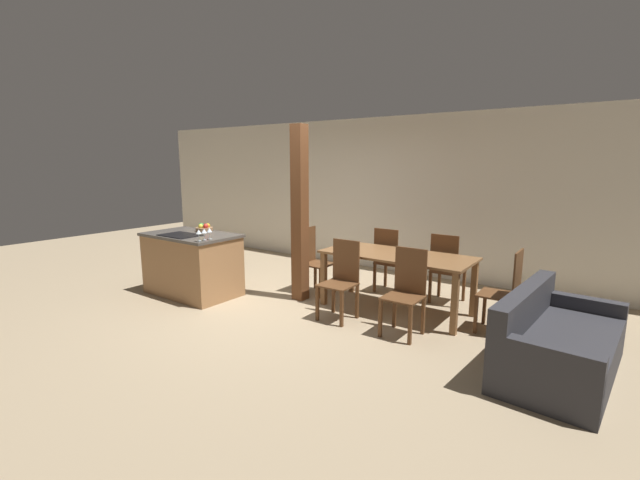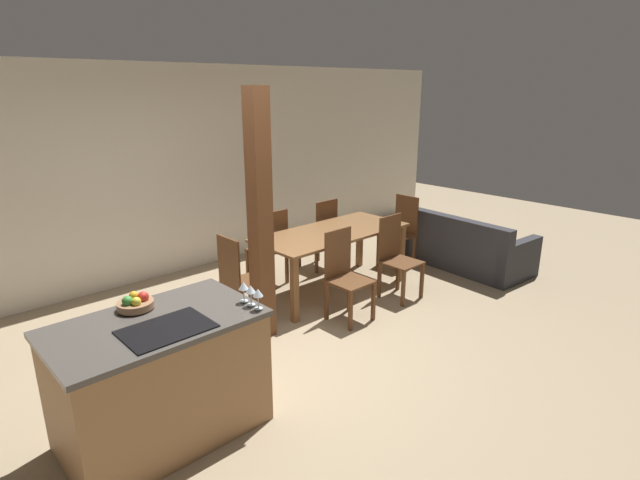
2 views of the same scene
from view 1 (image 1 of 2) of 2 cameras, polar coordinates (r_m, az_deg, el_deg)
ground_plane at (r=5.88m, az=-5.96°, el=-8.81°), size 16.00×16.00×0.00m
wall_back at (r=7.84m, az=7.41°, el=6.06°), size 11.20×0.08×2.70m
kitchen_island at (r=6.55m, az=-16.66°, el=-3.06°), size 1.39×0.83×0.91m
fruit_bowl at (r=6.63m, az=-15.19°, el=1.56°), size 0.25×0.25×0.11m
wine_glass_near at (r=5.76m, az=-15.87°, el=1.00°), size 0.07×0.07×0.15m
wine_glass_middle at (r=5.81m, az=-15.20°, el=1.12°), size 0.07×0.07×0.15m
wine_glass_far at (r=5.87m, az=-14.53°, el=1.24°), size 0.07×0.07×0.15m
dining_table at (r=5.62m, az=10.17°, el=-2.83°), size 1.92×0.86×0.76m
dining_chair_near_left at (r=5.32m, az=2.83°, el=-5.16°), size 0.40×0.40×0.98m
dining_chair_near_right at (r=4.92m, az=11.38°, el=-6.64°), size 0.40×0.40×0.98m
dining_chair_far_left at (r=6.41m, az=9.16°, el=-2.59°), size 0.40×0.40×0.98m
dining_chair_far_right at (r=6.09m, az=16.47°, el=-3.58°), size 0.40×0.40×0.98m
dining_chair_head_end at (r=6.34m, az=-0.88°, el=-2.61°), size 0.40×0.40×0.98m
dining_chair_foot_end at (r=5.25m, az=23.50°, el=-6.23°), size 0.40×0.40×0.98m
couch at (r=4.61m, az=29.02°, el=-12.17°), size 0.95×1.74×0.75m
timber_post at (r=5.91m, az=-2.71°, el=3.42°), size 0.18×0.18×2.43m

